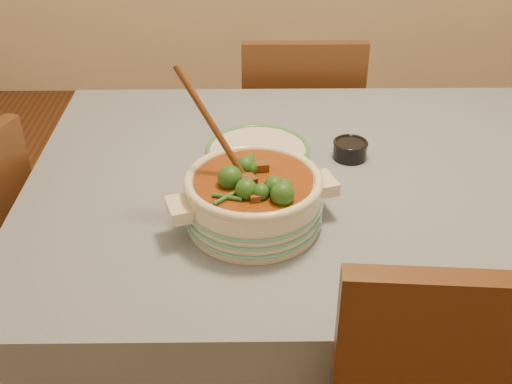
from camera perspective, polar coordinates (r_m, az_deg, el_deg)
dining_table at (r=1.65m, az=9.81°, el=-1.48°), size 1.68×1.08×0.76m
stew_casserole at (r=1.37m, az=-0.24°, el=-0.31°), size 0.38×0.36×0.35m
white_plate at (r=1.67m, az=0.16°, el=3.71°), size 0.34×0.34×0.02m
condiment_bowl at (r=1.66m, az=8.37°, el=3.83°), size 0.11×0.11×0.05m
chair_far at (r=2.34m, az=3.84°, el=5.25°), size 0.41×0.41×0.87m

